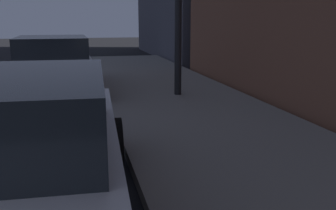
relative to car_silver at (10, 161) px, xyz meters
The scene contains 2 objects.
car_silver is the anchor object (origin of this frame).
car_white 6.55m from the car_silver, 89.99° to the left, with size 2.20×4.42×1.43m.
Camera 1 is at (3.43, 0.03, 1.84)m, focal length 40.32 mm.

